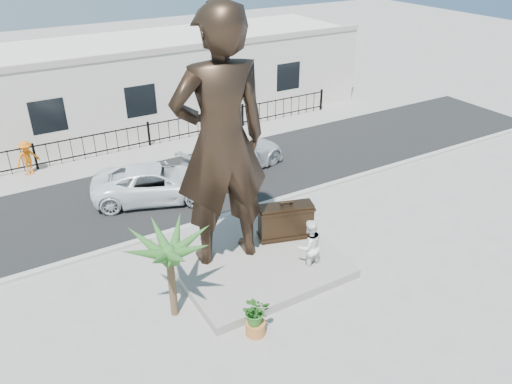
# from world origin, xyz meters

# --- Properties ---
(ground) EXTENTS (100.00, 100.00, 0.00)m
(ground) POSITION_xyz_m (0.00, 0.00, 0.00)
(ground) COLOR #9E9991
(ground) RESTS_ON ground
(street) EXTENTS (40.00, 7.00, 0.01)m
(street) POSITION_xyz_m (0.00, 8.00, 0.01)
(street) COLOR black
(street) RESTS_ON ground
(curb) EXTENTS (40.00, 0.25, 0.12)m
(curb) POSITION_xyz_m (0.00, 4.50, 0.06)
(curb) COLOR #A5A399
(curb) RESTS_ON ground
(far_sidewalk) EXTENTS (40.00, 2.50, 0.02)m
(far_sidewalk) POSITION_xyz_m (0.00, 12.00, 0.01)
(far_sidewalk) COLOR #9E9991
(far_sidewalk) RESTS_ON ground
(plinth) EXTENTS (5.20, 5.20, 0.30)m
(plinth) POSITION_xyz_m (-0.50, 1.50, 0.15)
(plinth) COLOR gray
(plinth) RESTS_ON ground
(fence) EXTENTS (22.00, 0.10, 1.20)m
(fence) POSITION_xyz_m (0.00, 12.80, 0.60)
(fence) COLOR black
(fence) RESTS_ON ground
(building) EXTENTS (28.00, 7.00, 4.40)m
(building) POSITION_xyz_m (0.00, 17.00, 2.20)
(building) COLOR silver
(building) RESTS_ON ground
(statue) EXTENTS (3.21, 2.32, 8.18)m
(statue) POSITION_xyz_m (-1.28, 1.92, 4.39)
(statue) COLOR black
(statue) RESTS_ON plinth
(suitcase) EXTENTS (1.97, 1.12, 1.32)m
(suitcase) POSITION_xyz_m (1.06, 1.73, 0.96)
(suitcase) COLOR black
(suitcase) RESTS_ON plinth
(tourist) EXTENTS (0.96, 0.76, 1.90)m
(tourist) POSITION_xyz_m (0.88, 0.10, 0.95)
(tourist) COLOR white
(tourist) RESTS_ON ground
(car_white) EXTENTS (5.72, 4.07, 1.45)m
(car_white) POSITION_xyz_m (-1.63, 7.28, 0.73)
(car_white) COLOR white
(car_white) RESTS_ON street
(car_silver) EXTENTS (5.70, 3.53, 1.54)m
(car_silver) POSITION_xyz_m (2.34, 7.98, 0.78)
(car_silver) COLOR silver
(car_silver) RESTS_ON street
(worker) EXTENTS (1.18, 0.90, 1.62)m
(worker) POSITION_xyz_m (-5.85, 12.37, 0.83)
(worker) COLOR orange
(worker) RESTS_ON far_sidewalk
(palm_tree) EXTENTS (1.80, 1.80, 3.20)m
(palm_tree) POSITION_xyz_m (-3.74, 0.38, 0.00)
(palm_tree) COLOR #285C21
(palm_tree) RESTS_ON ground
(planter) EXTENTS (0.56, 0.56, 0.40)m
(planter) POSITION_xyz_m (-2.10, -1.53, 0.20)
(planter) COLOR #B76B30
(planter) RESTS_ON ground
(shrub) EXTENTS (0.94, 0.87, 0.86)m
(shrub) POSITION_xyz_m (-2.10, -1.53, 0.83)
(shrub) COLOR #2D6822
(shrub) RESTS_ON planter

